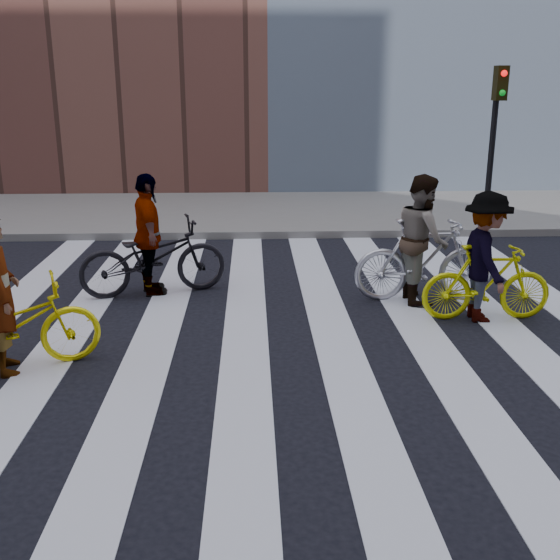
{
  "coord_description": "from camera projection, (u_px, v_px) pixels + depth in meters",
  "views": [
    {
      "loc": [
        -0.45,
        -7.8,
        2.98
      ],
      "look_at": [
        -0.1,
        0.3,
        0.55
      ],
      "focal_mm": 42.0,
      "sensor_mm": 36.0,
      "label": 1
    }
  ],
  "objects": [
    {
      "name": "sidewalk_far",
      "position": [
        271.0,
        212.0,
        15.5
      ],
      "size": [
        100.0,
        5.0,
        0.15
      ],
      "primitive_type": "cube",
      "color": "gray",
      "rests_on": "ground"
    },
    {
      "name": "bike_yellow_left",
      "position": [
        8.0,
        327.0,
        6.97
      ],
      "size": [
        2.01,
        1.34,
        1.0
      ],
      "primitive_type": "imported",
      "rotation": [
        0.0,
        0.0,
        1.96
      ],
      "color": "#FFEE0E",
      "rests_on": "ground"
    },
    {
      "name": "rider_right",
      "position": [
        485.0,
        257.0,
        8.4
      ],
      "size": [
        0.64,
        1.1,
        1.7
      ],
      "primitive_type": "imported",
      "rotation": [
        0.0,
        0.0,
        1.56
      ],
      "color": "slate",
      "rests_on": "ground"
    },
    {
      "name": "bike_yellow_right",
      "position": [
        487.0,
        283.0,
        8.5
      ],
      "size": [
        1.69,
        0.49,
        1.01
      ],
      "primitive_type": "imported",
      "rotation": [
        0.0,
        0.0,
        1.56
      ],
      "color": "#DEE40C",
      "rests_on": "ground"
    },
    {
      "name": "rider_mid",
      "position": [
        422.0,
        239.0,
        9.18
      ],
      "size": [
        0.7,
        0.89,
        1.8
      ],
      "primitive_type": "imported",
      "rotation": [
        0.0,
        0.0,
        1.59
      ],
      "color": "slate",
      "rests_on": "ground"
    },
    {
      "name": "bike_dark_rear",
      "position": [
        153.0,
        257.0,
        9.54
      ],
      "size": [
        2.25,
        1.31,
        1.12
      ],
      "primitive_type": "imported",
      "rotation": [
        0.0,
        0.0,
        1.85
      ],
      "color": "black",
      "rests_on": "ground"
    },
    {
      "name": "rider_rear",
      "position": [
        148.0,
        235.0,
        9.45
      ],
      "size": [
        0.71,
        1.12,
        1.78
      ],
      "primitive_type": "imported",
      "rotation": [
        0.0,
        0.0,
        1.85
      ],
      "color": "slate",
      "rests_on": "ground"
    },
    {
      "name": "zebra_crosswalk",
      "position": [
        289.0,
        327.0,
        8.34
      ],
      "size": [
        8.25,
        10.0,
        0.01
      ],
      "color": "silver",
      "rests_on": "ground"
    },
    {
      "name": "traffic_signal",
      "position": [
        496.0,
        121.0,
        12.96
      ],
      "size": [
        0.22,
        0.42,
        3.33
      ],
      "color": "black",
      "rests_on": "ground"
    },
    {
      "name": "bike_silver_mid",
      "position": [
        424.0,
        260.0,
        9.27
      ],
      "size": [
        1.99,
        0.59,
        1.19
      ],
      "primitive_type": "imported",
      "rotation": [
        0.0,
        0.0,
        1.59
      ],
      "color": "silver",
      "rests_on": "ground"
    },
    {
      "name": "ground",
      "position": [
        289.0,
        328.0,
        8.34
      ],
      "size": [
        100.0,
        100.0,
        0.0
      ],
      "primitive_type": "plane",
      "color": "black",
      "rests_on": "ground"
    }
  ]
}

